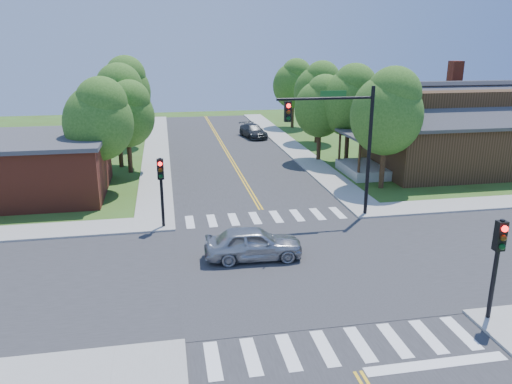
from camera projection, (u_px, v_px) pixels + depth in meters
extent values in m
plane|color=#3B571B|center=(294.00, 265.00, 21.94)|extent=(100.00, 100.00, 0.00)
cube|color=#2D2D30|center=(294.00, 265.00, 21.93)|extent=(10.00, 90.00, 0.04)
cube|color=#2D2D30|center=(294.00, 265.00, 21.93)|extent=(90.00, 10.00, 0.04)
cube|color=#2D2D30|center=(294.00, 265.00, 21.94)|extent=(10.20, 10.20, 0.06)
cube|color=#9E9B93|center=(289.00, 145.00, 46.48)|extent=(2.20, 40.00, 0.14)
cube|color=#9E9B93|center=(156.00, 150.00, 44.36)|extent=(2.20, 40.00, 0.14)
cube|color=white|center=(190.00, 222.00, 27.03)|extent=(0.45, 2.00, 0.01)
cube|color=white|center=(212.00, 221.00, 27.23)|extent=(0.45, 2.00, 0.01)
cube|color=white|center=(234.00, 219.00, 27.44)|extent=(0.45, 2.00, 0.01)
cube|color=white|center=(255.00, 218.00, 27.65)|extent=(0.45, 2.00, 0.01)
cube|color=white|center=(276.00, 217.00, 27.86)|extent=(0.45, 2.00, 0.01)
cube|color=white|center=(297.00, 215.00, 28.07)|extent=(0.45, 2.00, 0.01)
cube|color=white|center=(317.00, 214.00, 28.28)|extent=(0.45, 2.00, 0.01)
cube|color=white|center=(338.00, 213.00, 28.49)|extent=(0.45, 2.00, 0.01)
cube|color=white|center=(213.00, 361.00, 15.37)|extent=(0.45, 2.00, 0.01)
cube|color=white|center=(251.00, 356.00, 15.58)|extent=(0.45, 2.00, 0.01)
cube|color=white|center=(288.00, 352.00, 15.78)|extent=(0.45, 2.00, 0.01)
cube|color=white|center=(325.00, 348.00, 15.99)|extent=(0.45, 2.00, 0.01)
cube|color=white|center=(360.00, 344.00, 16.20)|extent=(0.45, 2.00, 0.01)
cube|color=white|center=(395.00, 340.00, 16.41)|extent=(0.45, 2.00, 0.01)
cube|color=white|center=(428.00, 336.00, 16.62)|extent=(0.45, 2.00, 0.01)
cube|color=white|center=(461.00, 333.00, 16.83)|extent=(0.45, 2.00, 0.01)
cube|color=yellow|center=(222.00, 145.00, 46.59)|extent=(0.10, 37.50, 0.01)
cube|color=yellow|center=(224.00, 145.00, 46.62)|extent=(0.10, 37.50, 0.01)
cube|color=white|center=(436.00, 365.00, 15.23)|extent=(4.60, 0.45, 0.09)
cylinder|color=black|center=(369.00, 153.00, 27.12)|extent=(0.20, 0.20, 7.20)
cylinder|color=black|center=(325.00, 98.00, 25.79)|extent=(5.20, 0.14, 0.14)
cube|color=#19591E|center=(333.00, 94.00, 25.74)|extent=(1.40, 0.04, 0.30)
cube|color=black|center=(288.00, 112.00, 25.63)|extent=(0.34, 0.28, 1.05)
sphere|color=#FF0C0C|center=(289.00, 106.00, 25.38)|extent=(0.22, 0.22, 0.22)
sphere|color=#3F2605|center=(289.00, 112.00, 25.47)|extent=(0.22, 0.22, 0.22)
sphere|color=#05330F|center=(288.00, 118.00, 25.56)|extent=(0.22, 0.22, 0.22)
cylinder|color=black|center=(495.00, 272.00, 17.09)|extent=(0.16, 0.16, 3.80)
cube|color=black|center=(500.00, 236.00, 16.70)|extent=(0.34, 0.28, 1.05)
sphere|color=#FF0C0C|center=(505.00, 229.00, 16.45)|extent=(0.22, 0.22, 0.22)
sphere|color=#3F2605|center=(503.00, 238.00, 16.55)|extent=(0.22, 0.22, 0.22)
sphere|color=#05330F|center=(502.00, 247.00, 16.64)|extent=(0.22, 0.22, 0.22)
cylinder|color=black|center=(162.00, 194.00, 25.67)|extent=(0.16, 0.16, 3.80)
cube|color=black|center=(160.00, 169.00, 25.29)|extent=(0.34, 0.28, 1.05)
sphere|color=#FF0C0C|center=(160.00, 164.00, 25.03)|extent=(0.22, 0.22, 0.22)
sphere|color=#3F2605|center=(160.00, 170.00, 25.13)|extent=(0.22, 0.22, 0.22)
sphere|color=#05330F|center=(161.00, 176.00, 25.22)|extent=(0.22, 0.22, 0.22)
cube|color=#302010|center=(443.00, 144.00, 37.35)|extent=(10.00, 8.00, 4.00)
cube|color=#9E9B93|center=(362.00, 169.00, 36.74)|extent=(2.60, 4.50, 0.70)
cylinder|color=#302010|center=(359.00, 160.00, 34.30)|extent=(0.18, 0.18, 2.50)
cylinder|color=#302010|center=(340.00, 148.00, 38.06)|extent=(0.18, 0.18, 2.50)
cube|color=#38383D|center=(364.00, 135.00, 35.97)|extent=(2.80, 4.80, 0.18)
cube|color=maroon|center=(450.00, 116.00, 40.62)|extent=(0.90, 0.90, 7.11)
cube|color=maroon|center=(23.00, 168.00, 31.37)|extent=(10.00, 8.00, 3.50)
cube|color=#38383D|center=(19.00, 140.00, 30.82)|extent=(10.40, 8.40, 0.25)
cylinder|color=#382314|center=(382.00, 166.00, 33.01)|extent=(0.34, 0.34, 2.97)
ellipsoid|color=#2A5318|center=(386.00, 115.00, 32.02)|extent=(4.70, 4.46, 5.17)
sphere|color=#2A5318|center=(394.00, 93.00, 31.47)|extent=(3.44, 3.44, 3.44)
cylinder|color=#382314|center=(347.00, 145.00, 39.63)|extent=(0.34, 0.34, 2.92)
ellipsoid|color=#2A5318|center=(349.00, 103.00, 38.66)|extent=(4.62, 4.39, 5.08)
sphere|color=#2A5318|center=(355.00, 85.00, 38.12)|extent=(3.39, 3.39, 3.39)
cylinder|color=#382314|center=(317.00, 128.00, 47.78)|extent=(0.34, 0.34, 2.87)
ellipsoid|color=#2A5318|center=(318.00, 93.00, 46.83)|extent=(4.54, 4.31, 4.99)
sphere|color=#2A5318|center=(322.00, 79.00, 46.30)|extent=(3.33, 3.33, 3.33)
cylinder|color=#382314|center=(292.00, 115.00, 56.00)|extent=(0.34, 0.34, 2.84)
ellipsoid|color=#2A5318|center=(293.00, 86.00, 55.06)|extent=(4.48, 4.25, 4.92)
sphere|color=#2A5318|center=(296.00, 73.00, 54.53)|extent=(3.28, 3.28, 3.28)
cylinder|color=#382314|center=(103.00, 171.00, 32.22)|extent=(0.34, 0.34, 2.76)
ellipsoid|color=#2A5318|center=(99.00, 123.00, 31.30)|extent=(4.36, 4.14, 4.79)
sphere|color=#2A5318|center=(101.00, 102.00, 30.78)|extent=(3.19, 3.19, 3.19)
cylinder|color=#382314|center=(120.00, 148.00, 38.55)|extent=(0.34, 0.34, 2.95)
ellipsoid|color=#2A5318|center=(117.00, 105.00, 37.57)|extent=(4.66, 4.43, 5.12)
sphere|color=#2A5318|center=(119.00, 86.00, 37.02)|extent=(3.42, 3.42, 3.42)
cylinder|color=#382314|center=(126.00, 130.00, 45.85)|extent=(0.34, 0.34, 3.07)
ellipsoid|color=#2A5318|center=(123.00, 92.00, 44.84)|extent=(4.85, 4.60, 5.33)
sphere|color=#2A5318|center=(125.00, 75.00, 44.27)|extent=(3.55, 3.55, 3.55)
cylinder|color=#382314|center=(133.00, 118.00, 54.88)|extent=(0.34, 0.34, 2.40)
ellipsoid|color=#2A5318|center=(131.00, 93.00, 54.08)|extent=(3.79, 3.60, 4.16)
sphere|color=#2A5318|center=(133.00, 83.00, 53.62)|extent=(2.78, 2.78, 2.78)
cylinder|color=#382314|center=(319.00, 145.00, 40.49)|extent=(0.34, 0.34, 2.60)
ellipsoid|color=#2A5318|center=(320.00, 109.00, 39.63)|extent=(4.10, 3.90, 4.51)
sphere|color=#2A5318|center=(325.00, 93.00, 39.13)|extent=(3.01, 3.01, 3.01)
cylinder|color=#382314|center=(130.00, 156.00, 36.98)|extent=(0.34, 0.34, 2.55)
ellipsoid|color=#2A5318|center=(127.00, 117.00, 36.13)|extent=(4.02, 3.82, 4.42)
sphere|color=#2A5318|center=(130.00, 100.00, 35.64)|extent=(2.95, 2.95, 2.95)
imported|color=#A9ABB0|center=(253.00, 244.00, 22.36)|extent=(2.17, 4.55, 1.49)
imported|color=#2E3033|center=(253.00, 131.00, 50.27)|extent=(3.37, 5.14, 1.31)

